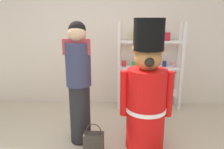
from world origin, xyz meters
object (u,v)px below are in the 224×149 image
at_px(person_shopper, 79,81).
at_px(shopping_bag, 94,143).
at_px(merchandise_shelf, 149,65).
at_px(teddy_bear_guard, 146,94).

height_order(person_shopper, shopping_bag, person_shopper).
distance_m(merchandise_shelf, shopping_bag, 1.96).
bearing_deg(person_shopper, merchandise_shelf, 49.62).
bearing_deg(shopping_bag, merchandise_shelf, 61.07).
relative_size(merchandise_shelf, shopping_bag, 3.93).
xyz_separation_m(merchandise_shelf, teddy_bear_guard, (-0.21, -1.41, -0.09)).
distance_m(teddy_bear_guard, person_shopper, 0.91).
relative_size(person_shopper, shopping_bag, 3.98).
bearing_deg(shopping_bag, teddy_bear_guard, 16.25).
bearing_deg(merchandise_shelf, person_shopper, -130.38).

